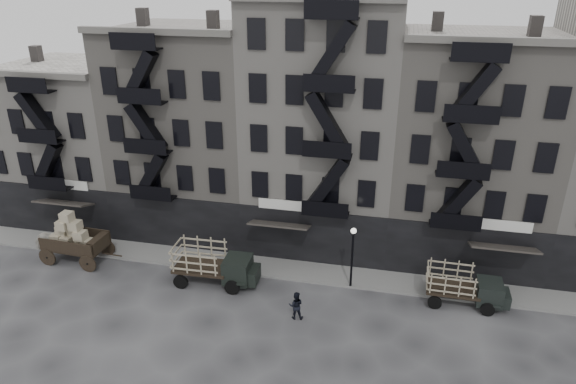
% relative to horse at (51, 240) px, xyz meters
% --- Properties ---
extents(ground, '(140.00, 140.00, 0.00)m').
position_rel_horse_xyz_m(ground, '(18.50, -2.60, -0.92)').
color(ground, '#38383A').
rests_on(ground, ground).
extents(sidewalk, '(55.00, 2.50, 0.15)m').
position_rel_horse_xyz_m(sidewalk, '(18.50, 1.15, -0.85)').
color(sidewalk, slate).
rests_on(sidewalk, ground).
extents(building_west, '(10.00, 11.35, 13.20)m').
position_rel_horse_xyz_m(building_west, '(-1.50, 7.23, 5.08)').
color(building_west, '#A9A39B').
rests_on(building_west, ground).
extents(building_midwest, '(10.00, 11.35, 16.20)m').
position_rel_horse_xyz_m(building_midwest, '(8.50, 7.23, 6.58)').
color(building_midwest, gray).
rests_on(building_midwest, ground).
extents(building_center, '(10.00, 11.35, 18.20)m').
position_rel_horse_xyz_m(building_center, '(18.50, 7.22, 7.58)').
color(building_center, '#A9A39B').
rests_on(building_center, ground).
extents(building_mideast, '(10.00, 11.35, 16.20)m').
position_rel_horse_xyz_m(building_mideast, '(28.50, 7.23, 6.58)').
color(building_mideast, gray).
rests_on(building_mideast, ground).
extents(lamp_post, '(0.36, 0.36, 4.28)m').
position_rel_horse_xyz_m(lamp_post, '(21.50, 0.00, 1.86)').
color(lamp_post, black).
rests_on(lamp_post, ground).
extents(horse, '(2.40, 1.81, 1.84)m').
position_rel_horse_xyz_m(horse, '(0.00, 0.00, 0.00)').
color(horse, '#BAB5AA').
rests_on(horse, ground).
extents(wagon, '(4.51, 2.57, 3.73)m').
position_rel_horse_xyz_m(wagon, '(2.45, -0.72, 1.21)').
color(wagon, black).
rests_on(wagon, ground).
extents(stake_truck_west, '(5.50, 2.40, 2.73)m').
position_rel_horse_xyz_m(stake_truck_west, '(12.81, -1.30, 0.63)').
color(stake_truck_west, black).
rests_on(stake_truck_west, ground).
extents(stake_truck_east, '(4.84, 2.08, 2.41)m').
position_rel_horse_xyz_m(stake_truck_east, '(28.33, -0.21, 0.45)').
color(stake_truck_east, black).
rests_on(stake_truck_east, ground).
extents(pedestrian_mid, '(0.95, 0.79, 1.75)m').
position_rel_horse_xyz_m(pedestrian_mid, '(18.71, -3.78, -0.04)').
color(pedestrian_mid, black).
rests_on(pedestrian_mid, ground).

